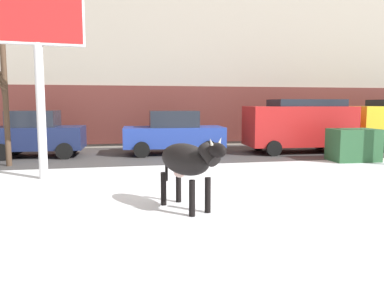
{
  "coord_description": "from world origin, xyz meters",
  "views": [
    {
      "loc": [
        -2.32,
        -7.54,
        2.13
      ],
      "look_at": [
        -0.54,
        1.6,
        1.1
      ],
      "focal_mm": 34.01,
      "sensor_mm": 36.0,
      "label": 1
    }
  ],
  "objects_px": {
    "billboard": "(37,23)",
    "car_red_van": "(299,124)",
    "pedestrian_far_left": "(328,127)",
    "car_blue_sedan": "(174,133)",
    "bare_tree_left_lot": "(3,94)",
    "pedestrian_near_billboard": "(42,130)",
    "car_navy_hatchback": "(38,134)",
    "pedestrian_by_cars": "(167,129)",
    "dumpster": "(353,145)",
    "cow_black": "(187,161)"
  },
  "relations": [
    {
      "from": "pedestrian_far_left",
      "to": "dumpster",
      "type": "distance_m",
      "value": 6.67
    },
    {
      "from": "cow_black",
      "to": "billboard",
      "type": "height_order",
      "value": "billboard"
    },
    {
      "from": "cow_black",
      "to": "car_red_van",
      "type": "xyz_separation_m",
      "value": [
        6.38,
        7.61,
        0.25
      ]
    },
    {
      "from": "pedestrian_near_billboard",
      "to": "pedestrian_by_cars",
      "type": "bearing_deg",
      "value": 0.0
    },
    {
      "from": "car_red_van",
      "to": "pedestrian_far_left",
      "type": "bearing_deg",
      "value": 44.94
    },
    {
      "from": "cow_black",
      "to": "pedestrian_near_billboard",
      "type": "distance_m",
      "value": 12.19
    },
    {
      "from": "billboard",
      "to": "car_red_van",
      "type": "height_order",
      "value": "billboard"
    },
    {
      "from": "pedestrian_by_cars",
      "to": "bare_tree_left_lot",
      "type": "height_order",
      "value": "bare_tree_left_lot"
    },
    {
      "from": "cow_black",
      "to": "billboard",
      "type": "relative_size",
      "value": 0.34
    },
    {
      "from": "car_blue_sedan",
      "to": "bare_tree_left_lot",
      "type": "relative_size",
      "value": 0.97
    },
    {
      "from": "billboard",
      "to": "pedestrian_far_left",
      "type": "distance_m",
      "value": 15.66
    },
    {
      "from": "car_navy_hatchback",
      "to": "car_red_van",
      "type": "distance_m",
      "value": 10.99
    },
    {
      "from": "pedestrian_far_left",
      "to": "dumpster",
      "type": "height_order",
      "value": "pedestrian_far_left"
    },
    {
      "from": "pedestrian_by_cars",
      "to": "billboard",
      "type": "bearing_deg",
      "value": -121.23
    },
    {
      "from": "billboard",
      "to": "car_red_van",
      "type": "distance_m",
      "value": 11.02
    },
    {
      "from": "car_blue_sedan",
      "to": "pedestrian_by_cars",
      "type": "xyz_separation_m",
      "value": [
        0.08,
        2.98,
        -0.03
      ]
    },
    {
      "from": "car_red_van",
      "to": "car_navy_hatchback",
      "type": "bearing_deg",
      "value": 175.94
    },
    {
      "from": "billboard",
      "to": "pedestrian_by_cars",
      "type": "bearing_deg",
      "value": 58.77
    },
    {
      "from": "dumpster",
      "to": "car_navy_hatchback",
      "type": "bearing_deg",
      "value": 164.1
    },
    {
      "from": "billboard",
      "to": "pedestrian_far_left",
      "type": "xyz_separation_m",
      "value": [
        13.39,
        7.36,
        -3.43
      ]
    },
    {
      "from": "car_red_van",
      "to": "pedestrian_near_billboard",
      "type": "height_order",
      "value": "car_red_van"
    },
    {
      "from": "car_red_van",
      "to": "pedestrian_by_cars",
      "type": "relative_size",
      "value": 2.7
    },
    {
      "from": "pedestrian_by_cars",
      "to": "pedestrian_far_left",
      "type": "height_order",
      "value": "same"
    },
    {
      "from": "pedestrian_near_billboard",
      "to": "bare_tree_left_lot",
      "type": "distance_m",
      "value": 5.19
    },
    {
      "from": "car_navy_hatchback",
      "to": "pedestrian_near_billboard",
      "type": "height_order",
      "value": "car_navy_hatchback"
    },
    {
      "from": "car_red_van",
      "to": "dumpster",
      "type": "bearing_deg",
      "value": -71.61
    },
    {
      "from": "car_blue_sedan",
      "to": "billboard",
      "type": "bearing_deg",
      "value": -135.0
    },
    {
      "from": "bare_tree_left_lot",
      "to": "pedestrian_near_billboard",
      "type": "bearing_deg",
      "value": 87.82
    },
    {
      "from": "cow_black",
      "to": "dumpster",
      "type": "relative_size",
      "value": 1.1
    },
    {
      "from": "billboard",
      "to": "pedestrian_far_left",
      "type": "bearing_deg",
      "value": 28.8
    },
    {
      "from": "car_navy_hatchback",
      "to": "car_blue_sedan",
      "type": "bearing_deg",
      "value": -2.47
    },
    {
      "from": "pedestrian_near_billboard",
      "to": "pedestrian_by_cars",
      "type": "relative_size",
      "value": 1.0
    },
    {
      "from": "car_navy_hatchback",
      "to": "bare_tree_left_lot",
      "type": "distance_m",
      "value": 2.74
    },
    {
      "from": "pedestrian_near_billboard",
      "to": "pedestrian_far_left",
      "type": "xyz_separation_m",
      "value": [
        14.87,
        0.0,
        0.0
      ]
    },
    {
      "from": "car_navy_hatchback",
      "to": "pedestrian_far_left",
      "type": "height_order",
      "value": "car_navy_hatchback"
    },
    {
      "from": "cow_black",
      "to": "dumpster",
      "type": "bearing_deg",
      "value": 34.76
    },
    {
      "from": "car_navy_hatchback",
      "to": "pedestrian_by_cars",
      "type": "distance_m",
      "value": 6.2
    },
    {
      "from": "car_red_van",
      "to": "billboard",
      "type": "bearing_deg",
      "value": -158.72
    },
    {
      "from": "car_blue_sedan",
      "to": "pedestrian_far_left",
      "type": "distance_m",
      "value": 9.48
    },
    {
      "from": "pedestrian_near_billboard",
      "to": "dumpster",
      "type": "bearing_deg",
      "value": -26.59
    },
    {
      "from": "pedestrian_by_cars",
      "to": "bare_tree_left_lot",
      "type": "relative_size",
      "value": 0.39
    },
    {
      "from": "pedestrian_near_billboard",
      "to": "pedestrian_far_left",
      "type": "height_order",
      "value": "same"
    },
    {
      "from": "car_blue_sedan",
      "to": "pedestrian_by_cars",
      "type": "bearing_deg",
      "value": 88.43
    },
    {
      "from": "car_blue_sedan",
      "to": "dumpster",
      "type": "distance_m",
      "value": 7.08
    },
    {
      "from": "pedestrian_near_billboard",
      "to": "car_navy_hatchback",
      "type": "bearing_deg",
      "value": -82.1
    },
    {
      "from": "dumpster",
      "to": "pedestrian_far_left",
      "type": "bearing_deg",
      "value": 66.42
    },
    {
      "from": "car_red_van",
      "to": "dumpster",
      "type": "xyz_separation_m",
      "value": [
        0.86,
        -2.59,
        -0.64
      ]
    },
    {
      "from": "cow_black",
      "to": "bare_tree_left_lot",
      "type": "distance_m",
      "value": 8.19
    },
    {
      "from": "pedestrian_by_cars",
      "to": "cow_black",
      "type": "bearing_deg",
      "value": -95.04
    },
    {
      "from": "car_navy_hatchback",
      "to": "car_red_van",
      "type": "bearing_deg",
      "value": -4.06
    }
  ]
}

